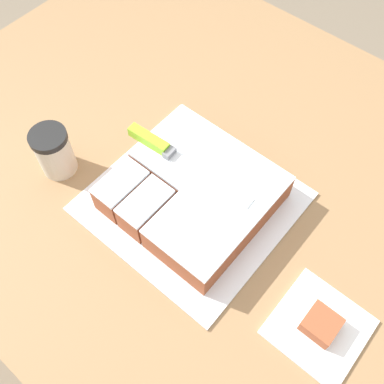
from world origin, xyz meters
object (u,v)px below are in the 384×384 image
cake (194,192)px  knife (164,149)px  coffee_cup (54,152)px  cake_board (192,201)px  brownie (321,324)px

cake → knife: (-0.10, 0.02, 0.04)m
knife → coffee_cup: bearing=-147.0°
cake_board → cake: size_ratio=1.30×
knife → brownie: knife is taller
cake → knife: bearing=169.1°
cake_board → coffee_cup: (-0.28, -0.12, 0.05)m
cake_board → brownie: size_ratio=6.59×
cake → coffee_cup: coffee_cup is taller
cake → coffee_cup: (-0.28, -0.12, 0.02)m
cake_board → knife: bearing=167.3°
cake → brownie: (0.34, -0.05, -0.02)m
cake_board → cake: bearing=42.3°
coffee_cup → knife: bearing=36.8°
cake_board → knife: (-0.09, 0.02, 0.08)m
cake_board → coffee_cup: bearing=-157.0°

